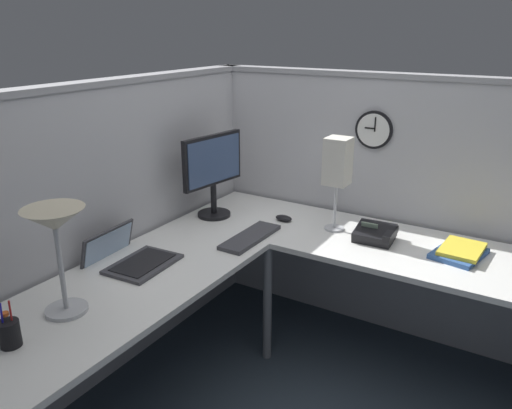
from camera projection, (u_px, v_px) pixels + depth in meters
ground_plane at (278, 381)px, 2.77m from camera, size 6.80×6.80×0.00m
cubicle_wall_back at (99, 237)px, 2.64m from camera, size 2.57×0.12×1.58m
cubicle_wall_right at (387, 207)px, 3.08m from camera, size 0.12×2.37×1.58m
desk at (273, 292)px, 2.42m from camera, size 2.35×2.15×0.73m
monitor at (213, 169)px, 3.01m from camera, size 0.46×0.20×0.50m
laptop at (128, 257)px, 2.49m from camera, size 0.36×0.40×0.22m
keyboard at (250, 237)px, 2.76m from camera, size 0.43×0.14×0.02m
computer_mouse at (284, 218)px, 3.02m from camera, size 0.06×0.10×0.03m
desk_lamp_dome at (55, 228)px, 1.94m from camera, size 0.24×0.24×0.44m
pen_cup at (9, 333)px, 1.83m from camera, size 0.08×0.08×0.18m
office_phone at (376, 234)px, 2.73m from camera, size 0.20×0.21×0.11m
book_stack at (460, 252)px, 2.56m from camera, size 0.32×0.26×0.04m
desk_lamp_paper at (338, 164)px, 2.77m from camera, size 0.13×0.13×0.53m
wall_clock at (374, 130)px, 2.93m from camera, size 0.04×0.22×0.22m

